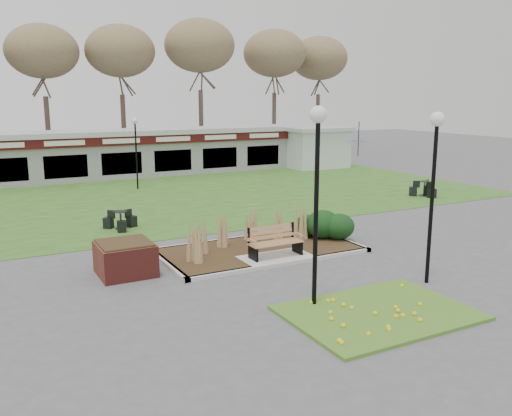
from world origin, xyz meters
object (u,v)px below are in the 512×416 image
lamp_post_near_left (317,163)px  lamp_post_near_right (435,160)px  lamp_post_mid_right (136,138)px  bistro_set_b (121,223)px  brick_planter (125,258)px  food_pavilion (116,153)px  park_bench (274,241)px  service_hut (315,147)px  patio_umbrella (358,152)px  bistro_set_d (424,191)px

lamp_post_near_left → lamp_post_near_right: bearing=0.0°
lamp_post_mid_right → bistro_set_b: 9.42m
brick_planter → food_pavilion: 19.49m
park_bench → service_hut: service_hut is taller
service_hut → lamp_post_near_right: bearing=-116.9°
lamp_post_near_right → patio_umbrella: (11.57, 17.60, -1.90)m
food_pavilion → bistro_set_b: food_pavilion is taller
service_hut → bistro_set_d: service_hut is taller
park_bench → lamp_post_near_left: size_ratio=0.36×
lamp_post_near_right → park_bench: bearing=124.8°
lamp_post_near_left → bistro_set_b: size_ratio=3.74×
park_bench → service_hut: size_ratio=0.39×
park_bench → lamp_post_mid_right: 14.77m
food_pavilion → lamp_post_mid_right: 5.28m
brick_planter → lamp_post_mid_right: lamp_post_mid_right is taller
food_pavilion → service_hut: bearing=-8.3°
service_hut → lamp_post_near_right: lamp_post_near_right is taller
bistro_set_b → food_pavilion: bearing=76.8°
lamp_post_mid_right → brick_planter: bearing=-107.2°
bistro_set_b → patio_umbrella: 19.07m
lamp_post_near_left → brick_planter: bearing=126.7°
brick_planter → bistro_set_d: size_ratio=1.07×
service_hut → lamp_post_mid_right: bearing=-167.0°
lamp_post_mid_right → patio_umbrella: 14.37m
service_hut → lamp_post_mid_right: (-13.62, -3.15, 1.33)m
lamp_post_mid_right → patio_umbrella: lamp_post_mid_right is taller
service_hut → lamp_post_near_right: (-10.90, -21.50, 1.87)m
lamp_post_near_right → bistro_set_b: lamp_post_near_right is taller
park_bench → brick_planter: 4.47m
lamp_post_near_right → bistro_set_d: bearing=45.4°
brick_planter → lamp_post_near_right: 8.80m
lamp_post_near_left → lamp_post_near_right: lamp_post_near_left is taller
brick_planter → lamp_post_near_left: size_ratio=0.32×
park_bench → lamp_post_mid_right: size_ratio=0.45×
brick_planter → lamp_post_mid_right: size_ratio=0.39×
service_hut → bistro_set_d: (-1.50, -11.96, -1.18)m
lamp_post_mid_right → lamp_post_near_left: bearing=-92.9°
park_bench → service_hut: (13.50, 17.75, 0.86)m
park_bench → service_hut: bearing=52.7°
patio_umbrella → food_pavilion: bearing=157.5°
patio_umbrella → bistro_set_d: bearing=-105.1°
bistro_set_d → service_hut: bearing=82.9°
park_bench → bistro_set_b: bearing=117.8°
lamp_post_near_left → bistro_set_b: lamp_post_near_left is taller
lamp_post_near_left → lamp_post_mid_right: lamp_post_near_left is taller
park_bench → bistro_set_d: bearing=25.8°
lamp_post_mid_right → bistro_set_d: 15.19m
lamp_post_mid_right → bistro_set_d: size_ratio=2.72×
park_bench → brick_planter: (-4.40, 0.75, -0.11)m
park_bench → bistro_set_d: 13.33m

